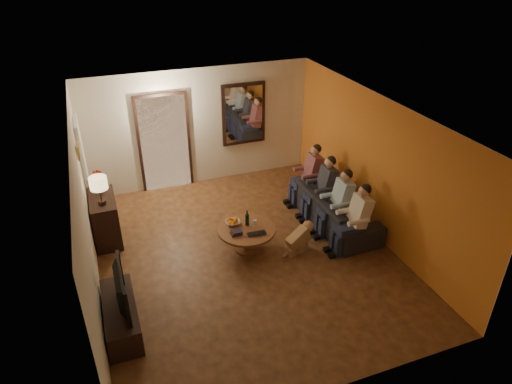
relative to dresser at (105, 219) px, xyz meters
name	(u,v)px	position (x,y,z in m)	size (l,w,h in m)	color
floor	(246,254)	(2.25, -1.35, -0.44)	(5.00, 6.00, 0.01)	#412311
ceiling	(244,115)	(2.25, -1.35, 2.16)	(5.00, 6.00, 0.01)	white
back_wall	(200,128)	(2.25, 1.65, 0.86)	(5.00, 0.02, 2.60)	beige
front_wall	(335,314)	(2.25, -4.35, 0.86)	(5.00, 0.02, 2.60)	beige
left_wall	(86,219)	(-0.25, -1.35, 0.86)	(0.02, 6.00, 2.60)	beige
right_wall	(375,167)	(4.75, -1.35, 0.86)	(0.02, 6.00, 2.60)	beige
orange_accent	(375,167)	(4.74, -1.35, 0.86)	(0.01, 6.00, 2.60)	orange
kitchen_doorway	(165,144)	(1.45, 1.63, 0.61)	(1.00, 0.06, 2.10)	#FFE0A5
door_trim	(165,144)	(1.45, 1.62, 0.61)	(1.12, 0.04, 2.22)	black
fridge_glimpse	(177,148)	(1.70, 1.64, 0.46)	(0.45, 0.03, 1.70)	silver
mirror_frame	(244,114)	(3.25, 1.61, 1.06)	(1.00, 0.05, 1.40)	black
mirror_glass	(244,114)	(3.25, 1.58, 1.06)	(0.86, 0.02, 1.26)	white
white_door	(85,170)	(-0.21, 0.95, 0.58)	(0.06, 0.85, 2.04)	white
framed_art	(78,151)	(-0.22, -0.05, 1.41)	(0.03, 0.28, 0.24)	#B28C33
art_canvas	(79,151)	(-0.21, -0.05, 1.41)	(0.01, 0.22, 0.18)	brown
dresser	(105,219)	(0.00, 0.00, 0.00)	(0.45, 0.98, 0.87)	black
table_lamp	(100,191)	(0.00, -0.22, 0.71)	(0.30, 0.30, 0.54)	beige
flower_vase	(98,182)	(0.00, 0.22, 0.66)	(0.14, 0.14, 0.44)	red
tv_stand	(121,316)	(0.00, -2.37, -0.22)	(0.45, 1.29, 0.43)	black
tv	(116,289)	(0.00, -2.37, 0.28)	(0.13, 1.00, 0.58)	black
sofa	(334,208)	(4.20, -0.98, -0.12)	(0.86, 2.19, 0.64)	black
person_a	(356,221)	(4.10, -1.88, 0.16)	(0.60, 0.40, 1.20)	tan
person_b	(339,204)	(4.10, -1.28, 0.16)	(0.60, 0.40, 1.20)	tan
person_c	(323,190)	(4.10, -0.68, 0.16)	(0.60, 0.40, 1.20)	tan
person_d	(310,177)	(4.10, -0.08, 0.16)	(0.60, 0.40, 1.20)	tan
dog	(298,238)	(3.15, -1.59, -0.16)	(0.56, 0.24, 0.56)	#9F6849
coffee_table	(247,239)	(2.31, -1.22, -0.21)	(1.03, 1.03, 0.45)	brown
bowl	(233,222)	(2.13, -1.00, 0.05)	(0.26, 0.26, 0.06)	white
oranges	(233,219)	(2.13, -1.00, 0.11)	(0.20, 0.20, 0.08)	orange
wine_bottle	(247,218)	(2.36, -1.12, 0.17)	(0.07, 0.07, 0.31)	black
wine_glass	(255,223)	(2.49, -1.17, 0.06)	(0.06, 0.06, 0.10)	silver
book_stack	(236,232)	(2.09, -1.32, 0.05)	(0.20, 0.15, 0.07)	black
laptop	(257,235)	(2.41, -1.50, 0.03)	(0.33, 0.21, 0.03)	black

